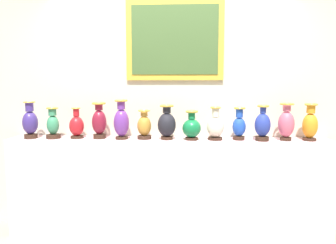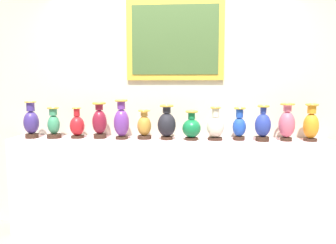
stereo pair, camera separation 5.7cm
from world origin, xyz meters
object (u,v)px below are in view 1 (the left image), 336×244
(vase_crimson, at_px, (77,126))
(vase_violet, at_px, (121,122))
(vase_ochre, at_px, (144,126))
(vase_onyx, at_px, (167,124))
(vase_rose, at_px, (286,123))
(vase_jade, at_px, (53,125))
(vase_indigo, at_px, (30,122))
(vase_sapphire, at_px, (239,126))
(vase_ivory, at_px, (215,127))
(vase_emerald, at_px, (192,127))
(vase_burgundy, at_px, (99,122))
(vase_cobalt, at_px, (263,125))
(vase_amber, at_px, (310,124))

(vase_crimson, distance_m, vase_violet, 0.48)
(vase_ochre, distance_m, vase_onyx, 0.24)
(vase_rose, bearing_deg, vase_jade, -179.69)
(vase_indigo, distance_m, vase_sapphire, 2.16)
(vase_violet, height_order, vase_ivory, vase_violet)
(vase_ochre, bearing_deg, vase_rose, -0.38)
(vase_emerald, distance_m, vase_rose, 0.95)
(vase_indigo, height_order, vase_violet, vase_violet)
(vase_jade, height_order, vase_sapphire, vase_sapphire)
(vase_indigo, xyz_separation_m, vase_burgundy, (0.72, 0.04, 0.01))
(vase_jade, bearing_deg, vase_violet, -0.32)
(vase_violet, distance_m, vase_sapphire, 1.20)
(vase_burgundy, bearing_deg, vase_jade, -176.95)
(vase_ochre, height_order, vase_rose, vase_rose)
(vase_indigo, relative_size, vase_onyx, 1.08)
(vase_violet, bearing_deg, vase_emerald, -0.50)
(vase_crimson, bearing_deg, vase_violet, -3.17)
(vase_jade, relative_size, vase_sapphire, 0.98)
(vase_violet, bearing_deg, vase_cobalt, -0.63)
(vase_amber, bearing_deg, vase_burgundy, 179.85)
(vase_crimson, bearing_deg, vase_cobalt, -1.27)
(vase_sapphire, bearing_deg, vase_onyx, -178.68)
(vase_crimson, xyz_separation_m, vase_ivory, (1.44, -0.02, 0.01))
(vase_violet, distance_m, vase_emerald, 0.72)
(vase_sapphire, height_order, vase_cobalt, vase_cobalt)
(vase_violet, height_order, vase_rose, vase_violet)
(vase_indigo, distance_m, vase_cobalt, 2.39)
(vase_onyx, bearing_deg, vase_crimson, 178.86)
(vase_ivory, xyz_separation_m, vase_sapphire, (0.24, 0.01, 0.01))
(vase_crimson, bearing_deg, vase_onyx, -1.14)
(vase_ivory, distance_m, vase_amber, 0.94)
(vase_onyx, distance_m, vase_rose, 1.20)
(vase_emerald, bearing_deg, vase_crimson, 178.43)
(vase_burgundy, xyz_separation_m, vase_rose, (1.91, -0.01, -0.00))
(vase_crimson, relative_size, vase_onyx, 0.90)
(vase_jade, bearing_deg, vase_onyx, 0.17)
(vase_violet, bearing_deg, vase_jade, 179.68)
(vase_rose, bearing_deg, vase_violet, -179.41)
(vase_indigo, bearing_deg, vase_crimson, 4.39)
(vase_ivory, relative_size, vase_rose, 0.90)
(vase_violet, height_order, vase_emerald, vase_violet)
(vase_indigo, xyz_separation_m, vase_jade, (0.24, 0.01, -0.03))
(vase_indigo, height_order, vase_rose, vase_indigo)
(vase_burgundy, bearing_deg, vase_emerald, -2.16)
(vase_onyx, distance_m, vase_emerald, 0.26)
(vase_violet, height_order, vase_sapphire, vase_violet)
(vase_ochre, xyz_separation_m, vase_onyx, (0.23, -0.02, 0.03))
(vase_jade, relative_size, vase_ivory, 0.96)
(vase_ivory, bearing_deg, vase_sapphire, 3.37)
(vase_burgundy, xyz_separation_m, vase_emerald, (0.96, -0.04, -0.05))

